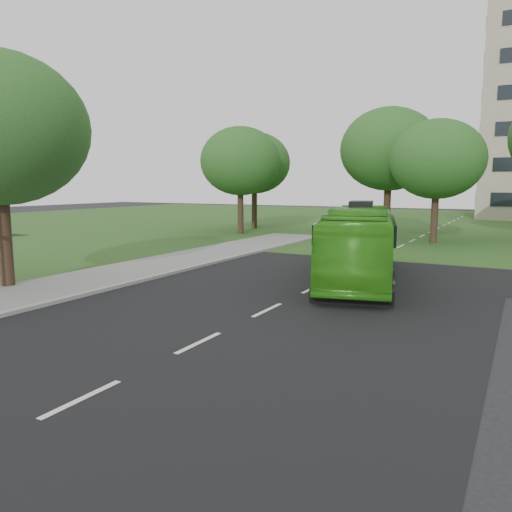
% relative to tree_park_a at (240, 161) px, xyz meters
% --- Properties ---
extents(ground, '(160.00, 160.00, 0.00)m').
position_rel_tree_park_a_xyz_m(ground, '(14.30, -24.72, -6.17)').
color(ground, black).
rests_on(ground, ground).
extents(street_surfaces, '(120.00, 120.00, 0.15)m').
position_rel_tree_park_a_xyz_m(street_surfaces, '(13.92, -1.97, -6.15)').
color(street_surfaces, black).
rests_on(street_surfaces, ground).
extents(tree_park_a, '(6.85, 6.85, 9.10)m').
position_rel_tree_park_a_xyz_m(tree_park_a, '(0.00, 0.00, 0.00)').
color(tree_park_a, black).
rests_on(tree_park_a, ground).
extents(tree_park_b, '(8.00, 8.00, 10.49)m').
position_rel_tree_park_a_xyz_m(tree_park_b, '(11.45, 4.68, 0.90)').
color(tree_park_b, black).
rests_on(tree_park_b, ground).
extents(tree_park_c, '(6.63, 6.63, 8.81)m').
position_rel_tree_park_a_xyz_m(tree_park_c, '(15.93, 0.47, -0.20)').
color(tree_park_c, black).
rests_on(tree_park_c, ground).
extents(tree_park_f, '(6.88, 6.88, 9.18)m').
position_rel_tree_park_a_xyz_m(tree_park_f, '(-1.50, 5.22, 0.07)').
color(tree_park_f, black).
rests_on(tree_park_f, ground).
extents(bus, '(5.49, 11.87, 3.22)m').
position_rel_tree_park_a_xyz_m(bus, '(15.30, -15.74, -4.56)').
color(bus, '#359618').
rests_on(bus, ground).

